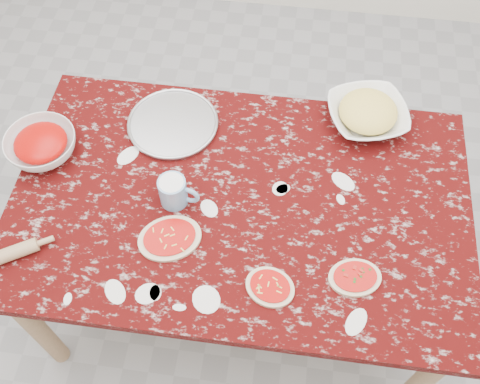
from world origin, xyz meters
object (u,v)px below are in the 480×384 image
(flour_mug, at_px, (174,191))
(rolling_pin, at_px, (2,257))
(sauce_bowl, at_px, (42,145))
(pizza_tray, at_px, (173,124))
(cheese_bowl, at_px, (367,115))
(worktable, at_px, (240,212))

(flour_mug, height_order, rolling_pin, flour_mug)
(sauce_bowl, bearing_deg, pizza_tray, 23.18)
(flour_mug, bearing_deg, cheese_bowl, 34.68)
(worktable, distance_m, pizza_tray, 0.43)
(cheese_bowl, bearing_deg, rolling_pin, -147.14)
(worktable, relative_size, pizza_tray, 4.75)
(sauce_bowl, xyz_separation_m, flour_mug, (0.52, -0.14, 0.02))
(worktable, height_order, pizza_tray, pizza_tray)
(sauce_bowl, xyz_separation_m, rolling_pin, (0.01, -0.44, -0.02))
(pizza_tray, height_order, cheese_bowl, cheese_bowl)
(worktable, distance_m, sauce_bowl, 0.76)
(cheese_bowl, bearing_deg, pizza_tray, -170.76)
(worktable, distance_m, rolling_pin, 0.81)
(pizza_tray, distance_m, cheese_bowl, 0.74)
(pizza_tray, distance_m, flour_mug, 0.34)
(pizza_tray, xyz_separation_m, cheese_bowl, (0.73, 0.12, 0.03))
(sauce_bowl, distance_m, flour_mug, 0.54)
(flour_mug, bearing_deg, worktable, 8.48)
(flour_mug, bearing_deg, pizza_tray, 103.13)
(flour_mug, xyz_separation_m, rolling_pin, (-0.51, -0.30, -0.03))
(pizza_tray, xyz_separation_m, sauce_bowl, (-0.44, -0.19, 0.03))
(pizza_tray, bearing_deg, sauce_bowl, -156.82)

